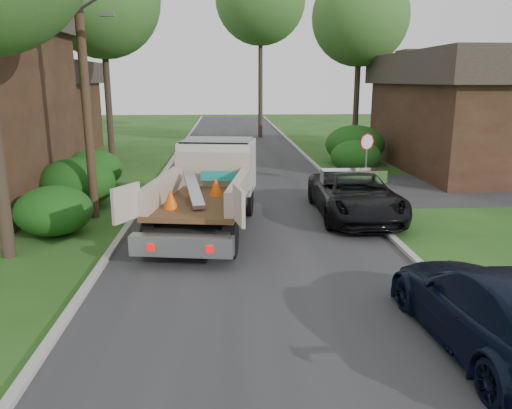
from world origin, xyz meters
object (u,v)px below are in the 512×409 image
at_px(utility_pole, 84,64).
at_px(flatbed_truck, 212,180).
at_px(navy_suv, 495,310).
at_px(tree_right_far, 360,17).
at_px(stop_sign, 367,149).
at_px(house_right, 486,110).
at_px(black_pickup, 355,195).
at_px(house_left_far, 34,106).

relative_size(utility_pole, flatbed_truck, 1.36).
height_order(utility_pole, navy_suv, utility_pole).
bearing_deg(flatbed_truck, tree_right_far, 69.42).
distance_m(stop_sign, house_right, 9.37).
bearing_deg(black_pickup, stop_sign, 71.50).
xyz_separation_m(house_left_far, flatbed_truck, (12.13, -17.90, -1.61)).
distance_m(stop_sign, utility_pole, 11.91).
bearing_deg(house_right, utility_pole, -153.99).
distance_m(tree_right_far, black_pickup, 17.74).
height_order(utility_pole, black_pickup, utility_pole).
bearing_deg(utility_pole, house_left_far, 115.23).
bearing_deg(black_pickup, house_left_far, 135.41).
distance_m(flatbed_truck, navy_suv, 10.01).
distance_m(black_pickup, navy_suv, 8.96).
height_order(stop_sign, house_left_far, house_left_far).
xyz_separation_m(house_left_far, tree_right_far, (21.00, -2.00, 5.43)).
xyz_separation_m(utility_pole, black_pickup, (9.08, -0.48, -4.38)).
relative_size(house_right, navy_suv, 2.46).
xyz_separation_m(stop_sign, navy_suv, (-1.40, -13.45, -1.01)).
relative_size(house_right, flatbed_truck, 1.76).
bearing_deg(black_pickup, house_right, 46.38).
height_order(stop_sign, house_right, house_right).
bearing_deg(utility_pole, stop_sign, 20.62).
relative_size(tree_right_far, navy_suv, 2.18).
bearing_deg(navy_suv, house_left_far, -59.86).
relative_size(house_left_far, flatbed_truck, 1.03).
relative_size(utility_pole, black_pickup, 1.76).
relative_size(tree_right_far, black_pickup, 2.02).
bearing_deg(utility_pole, flatbed_truck, -12.14).
height_order(house_right, navy_suv, house_right).
bearing_deg(house_right, flatbed_truck, -145.42).
bearing_deg(flatbed_truck, house_left_far, 132.69).
height_order(utility_pole, flatbed_truck, utility_pole).
distance_m(house_left_far, house_right, 27.68).
relative_size(stop_sign, flatbed_truck, 0.34).
xyz_separation_m(flatbed_truck, navy_suv, (5.17, -8.55, -0.68)).
relative_size(stop_sign, tree_right_far, 0.22).
xyz_separation_m(tree_right_far, navy_suv, (-3.70, -24.45, -7.71)).
distance_m(utility_pole, house_right, 20.66).
bearing_deg(navy_suv, black_pickup, -91.76).
height_order(black_pickup, navy_suv, black_pickup).
bearing_deg(house_right, stop_sign, -147.34).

